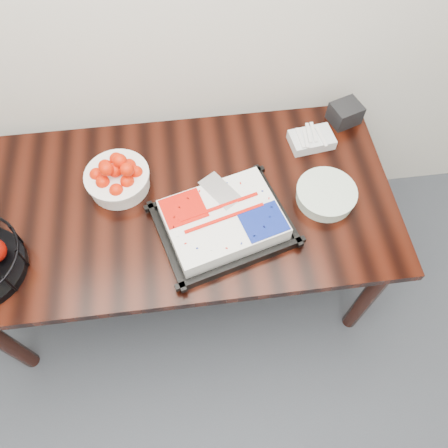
{
  "coord_description": "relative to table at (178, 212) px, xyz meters",
  "views": [
    {
      "loc": [
        0.07,
        0.99,
        2.25
      ],
      "look_at": [
        0.18,
        1.82,
        0.83
      ],
      "focal_mm": 35.0,
      "sensor_mm": 36.0,
      "label": 1
    }
  ],
  "objects": [
    {
      "name": "table",
      "position": [
        0.0,
        0.0,
        0.0
      ],
      "size": [
        1.8,
        0.9,
        0.75
      ],
      "color": "black",
      "rests_on": "ground"
    },
    {
      "name": "fork_bag",
      "position": [
        0.62,
        0.23,
        0.11
      ],
      "size": [
        0.2,
        0.15,
        0.06
      ],
      "color": "silver",
      "rests_on": "table"
    },
    {
      "name": "cake_tray",
      "position": [
        0.18,
        -0.15,
        0.13
      ],
      "size": [
        0.58,
        0.5,
        0.1
      ],
      "color": "black",
      "rests_on": "table"
    },
    {
      "name": "plate_stack",
      "position": [
        0.61,
        -0.07,
        0.12
      ],
      "size": [
        0.25,
        0.25,
        0.06
      ],
      "color": "white",
      "rests_on": "table"
    },
    {
      "name": "tangerine_bowl",
      "position": [
        -0.23,
        0.11,
        0.16
      ],
      "size": [
        0.26,
        0.26,
        0.17
      ],
      "color": "white",
      "rests_on": "table"
    },
    {
      "name": "napkin_box",
      "position": [
        0.8,
        0.35,
        0.13
      ],
      "size": [
        0.16,
        0.15,
        0.09
      ],
      "primitive_type": "cube",
      "rotation": [
        0.0,
        0.0,
        0.33
      ],
      "color": "black",
      "rests_on": "table"
    }
  ]
}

